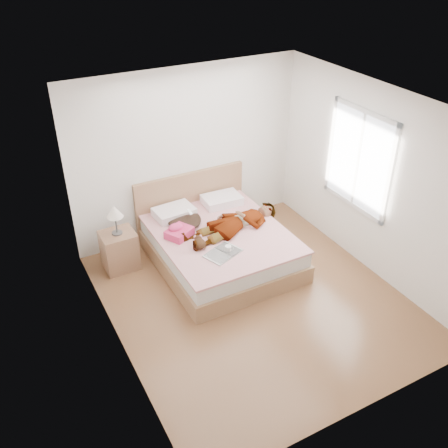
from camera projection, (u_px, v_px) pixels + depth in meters
name	position (u px, v px, depth m)	size (l,w,h in m)	color
ground	(254.00, 299.00, 6.59)	(4.00, 4.00, 0.00)	#4B2917
woman	(234.00, 221.00, 7.08)	(0.60, 1.59, 0.22)	white
hair	(184.00, 220.00, 7.23)	(0.49, 0.60, 0.09)	black
phone	(190.00, 212.00, 7.14)	(0.05, 0.10, 0.01)	silver
room_shell	(359.00, 160.00, 6.73)	(4.00, 4.00, 4.00)	white
bed	(218.00, 243.00, 7.22)	(1.80, 2.08, 1.00)	#8D6441
towel	(178.00, 232.00, 6.90)	(0.44, 0.41, 0.18)	#DB3B63
magazine	(223.00, 253.00, 6.58)	(0.56, 0.46, 0.03)	white
coffee_mug	(228.00, 249.00, 6.59)	(0.13, 0.11, 0.09)	white
plush_toy	(199.00, 243.00, 6.66)	(0.21, 0.27, 0.14)	black
nightstand	(119.00, 248.00, 7.01)	(0.47, 0.42, 1.01)	brown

